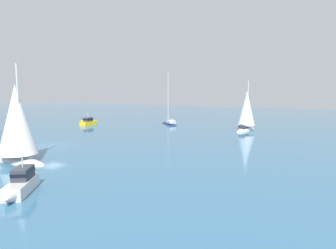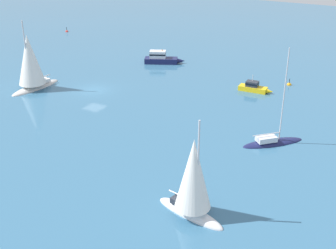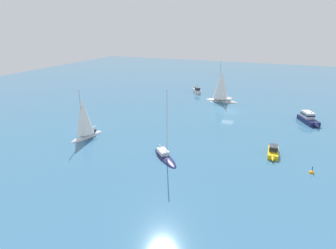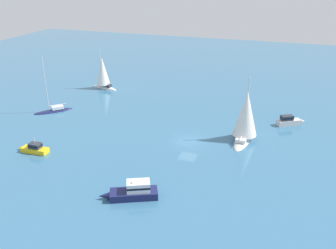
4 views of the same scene
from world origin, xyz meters
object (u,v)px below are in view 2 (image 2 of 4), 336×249
at_px(sloop_1, 193,182).
at_px(mooring_buoy, 67,32).
at_px(cabin_cruiser_1, 161,58).
at_px(cabin_cruiser, 254,87).
at_px(sloop, 272,142).
at_px(channel_buoy, 289,85).
at_px(ketch, 31,64).

bearing_deg(sloop_1, mooring_buoy, 151.04).
bearing_deg(cabin_cruiser_1, cabin_cruiser, -42.32).
relative_size(sloop, sloop_1, 1.18).
distance_m(sloop_1, mooring_buoy, 66.78).
relative_size(cabin_cruiser, sloop_1, 0.53).
xyz_separation_m(sloop, channel_buoy, (-3.07, 18.62, -0.16)).
distance_m(sloop, ketch, 33.33).
bearing_deg(sloop_1, cabin_cruiser_1, 135.26).
height_order(cabin_cruiser, channel_buoy, cabin_cruiser).
distance_m(ketch, mooring_buoy, 34.52).
height_order(cabin_cruiser, ketch, ketch).
bearing_deg(sloop_1, channel_buoy, 104.51).
xyz_separation_m(sloop, mooring_buoy, (-51.88, 29.38, -0.15)).
xyz_separation_m(cabin_cruiser_1, channel_buoy, (20.77, -0.66, -0.79)).
height_order(cabin_cruiser_1, channel_buoy, cabin_cruiser_1).
relative_size(sloop_1, ketch, 0.89).
bearing_deg(mooring_buoy, sloop, -29.52).
xyz_separation_m(sloop, sloop_1, (-1.93, -14.85, 2.83)).
bearing_deg(sloop_1, cabin_cruiser, 111.80).
xyz_separation_m(cabin_cruiser, mooring_buoy, (-45.28, 15.52, -0.53)).
distance_m(sloop_1, channel_buoy, 33.62).
distance_m(cabin_cruiser, sloop_1, 29.18).
relative_size(cabin_cruiser_1, mooring_buoy, 5.22).
relative_size(cabin_cruiser, mooring_buoy, 3.77).
bearing_deg(cabin_cruiser_1, channel_buoy, -26.68).
distance_m(sloop, channel_buoy, 18.87).
xyz_separation_m(sloop_1, ketch, (-31.24, 15.41, 0.41)).
relative_size(cabin_cruiser_1, channel_buoy, 5.27).
distance_m(sloop, sloop_1, 15.24).
height_order(sloop_1, mooring_buoy, sloop_1).
distance_m(sloop, cabin_cruiser_1, 30.66).
height_order(sloop, channel_buoy, sloop).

